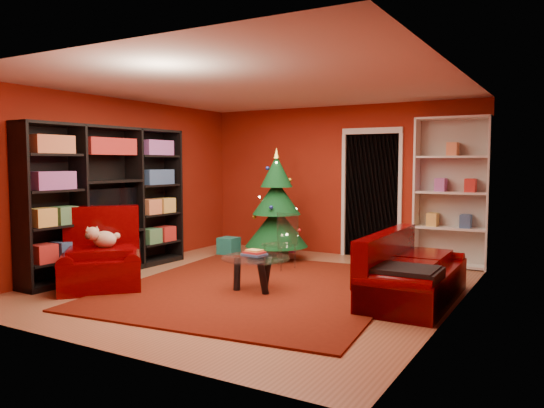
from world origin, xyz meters
The scene contains 18 objects.
floor centered at (0.00, 0.00, -0.03)m, with size 5.00×5.50×0.05m, color #945E40.
ceiling centered at (0.00, 0.00, 2.62)m, with size 5.00×5.50×0.05m, color silver.
wall_back centered at (0.00, 2.77, 1.30)m, with size 5.00×0.05×2.60m, color maroon.
wall_left centered at (-2.52, 0.00, 1.30)m, with size 0.05×5.50×2.60m, color maroon.
wall_right centered at (2.52, 0.00, 1.30)m, with size 0.05×5.50×2.60m, color maroon.
doorway centered at (0.60, 2.73, 1.05)m, with size 1.06×0.60×2.16m, color black, non-canonical shape.
rug centered at (0.10, -0.13, 0.01)m, with size 3.35×3.90×0.02m, color #5C170A.
media_unit centered at (-2.27, -0.43, 1.07)m, with size 0.43×2.79×2.14m, color black, non-canonical shape.
christmas_tree centered at (-0.67, 1.72, 0.90)m, with size 1.05×1.05×1.87m, color #093A18, non-canonical shape.
gift_box_teal centered at (-1.62, 1.68, 0.16)m, with size 0.31×0.31×0.31m, color #1B8279.
gift_box_green centered at (-0.69, 1.78, 0.14)m, with size 0.27×0.27×0.27m, color #326E45.
gift_box_red centered at (-0.83, 2.50, 0.11)m, with size 0.22×0.22×0.22m, color maroon.
white_bookshelf centered at (1.95, 2.57, 1.15)m, with size 1.10×0.40×2.38m, color white, non-canonical shape.
armchair centered at (-1.66, -1.14, 0.42)m, with size 1.07×1.07×0.84m, color #4A0003, non-canonical shape.
dog centered at (-1.66, -1.07, 0.62)m, with size 0.40×0.30×0.27m, color beige, non-canonical shape.
sofa centered at (2.02, 0.23, 0.41)m, with size 1.89×0.85×0.81m, color #4A0003, non-canonical shape.
coffee_table centered at (0.17, -0.31, 0.23)m, with size 0.86×0.86×0.54m, color gray, non-canonical shape.
acrylic_chair centered at (-0.21, 1.01, 0.39)m, with size 0.39×0.43×0.77m, color #66605B, non-canonical shape.
Camera 1 is at (3.63, -5.88, 1.63)m, focal length 35.00 mm.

